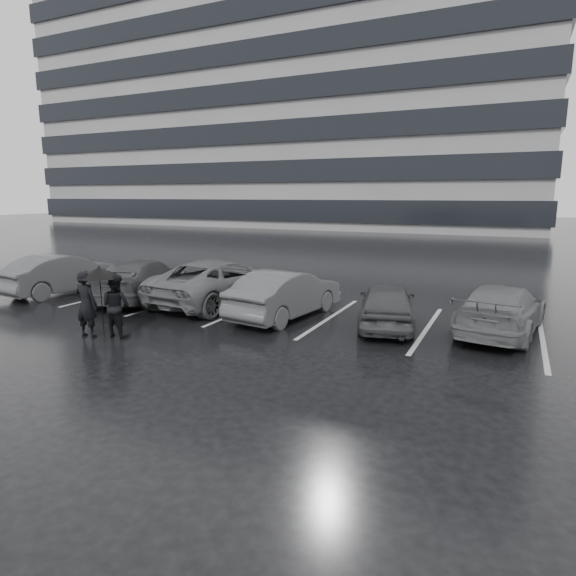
# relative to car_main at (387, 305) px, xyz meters

# --- Properties ---
(ground) EXTENTS (160.00, 160.00, 0.00)m
(ground) POSITION_rel_car_main_xyz_m (-2.34, -2.22, -0.62)
(ground) COLOR black
(ground) RESTS_ON ground
(office_building) EXTENTS (61.00, 26.00, 29.00)m
(office_building) POSITION_rel_car_main_xyz_m (-24.34, 45.78, 13.72)
(office_building) COLOR gray
(office_building) RESTS_ON ground
(car_main) EXTENTS (2.29, 3.90, 1.24)m
(car_main) POSITION_rel_car_main_xyz_m (0.00, 0.00, 0.00)
(car_main) COLOR black
(car_main) RESTS_ON ground
(car_west_a) EXTENTS (2.05, 4.43, 1.41)m
(car_west_a) POSITION_rel_car_main_xyz_m (-2.97, -0.19, 0.08)
(car_west_a) COLOR #2C2C2F
(car_west_a) RESTS_ON ground
(car_west_b) EXTENTS (2.86, 5.49, 1.48)m
(car_west_b) POSITION_rel_car_main_xyz_m (-5.78, 0.53, 0.12)
(car_west_b) COLOR #434345
(car_west_b) RESTS_ON ground
(car_west_c) EXTENTS (3.23, 5.18, 1.40)m
(car_west_c) POSITION_rel_car_main_xyz_m (-8.52, -0.07, 0.08)
(car_west_c) COLOR black
(car_west_c) RESTS_ON ground
(car_west_d) EXTENTS (2.00, 4.56, 1.46)m
(car_west_d) POSITION_rel_car_main_xyz_m (-11.90, -0.50, 0.11)
(car_west_d) COLOR #2C2C2F
(car_west_d) RESTS_ON ground
(car_east) EXTENTS (2.39, 4.61, 1.28)m
(car_east) POSITION_rel_car_main_xyz_m (2.85, 0.68, 0.02)
(car_east) COLOR #434345
(car_east) RESTS_ON ground
(pedestrian_left) EXTENTS (0.66, 0.48, 1.70)m
(pedestrian_left) POSITION_rel_car_main_xyz_m (-6.66, -4.20, 0.23)
(pedestrian_left) COLOR black
(pedestrian_left) RESTS_ON ground
(pedestrian_right) EXTENTS (0.77, 0.60, 1.58)m
(pedestrian_right) POSITION_rel_car_main_xyz_m (-6.03, -3.83, 0.17)
(pedestrian_right) COLOR black
(pedestrian_right) RESTS_ON ground
(umbrella) EXTENTS (1.07, 1.07, 1.81)m
(umbrella) POSITION_rel_car_main_xyz_m (-6.41, -3.92, 1.02)
(umbrella) COLOR black
(umbrella) RESTS_ON ground
(stall_stripes) EXTENTS (19.72, 5.00, 0.00)m
(stall_stripes) POSITION_rel_car_main_xyz_m (-3.14, 0.28, -0.62)
(stall_stripes) COLOR #B5B5B8
(stall_stripes) RESTS_ON ground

